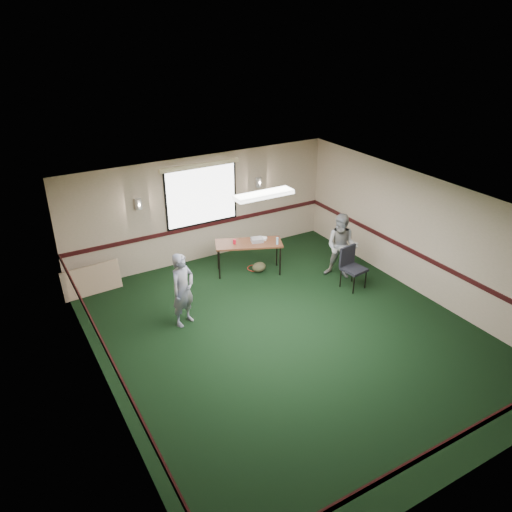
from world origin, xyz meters
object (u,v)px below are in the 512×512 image
folding_table (249,245)px  conference_chair (351,264)px  person_right (342,246)px  person_left (183,290)px  projector (257,240)px

folding_table → conference_chair: (1.70, -1.78, -0.17)m
person_right → person_left: bearing=-130.5°
person_left → person_right: (4.02, -0.01, 0.01)m
folding_table → person_right: size_ratio=1.07×
conference_chair → folding_table: bearing=125.7°
conference_chair → person_right: 0.55m
projector → conference_chair: 2.30m
projector → person_right: (1.59, -1.24, -0.04)m
folding_table → projector: (0.20, -0.05, 0.10)m
conference_chair → person_left: person_left is taller
folding_table → person_right: person_right is taller
person_left → person_right: bearing=-24.8°
projector → person_left: (-2.43, -1.22, -0.06)m
person_left → conference_chair: bearing=-31.9°
conference_chair → person_right: person_right is taller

